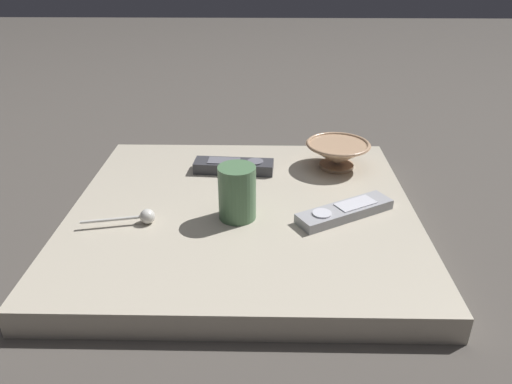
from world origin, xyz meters
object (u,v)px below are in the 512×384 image
(tv_remote_near, at_px, (234,166))
(teaspoon, at_px, (142,217))
(tv_remote_far, at_px, (345,211))
(coffee_mug, at_px, (237,193))
(cereal_bowl, at_px, (337,153))

(tv_remote_near, bearing_deg, teaspoon, -34.03)
(teaspoon, height_order, tv_remote_far, teaspoon)
(teaspoon, xyz_separation_m, tv_remote_far, (-0.04, 0.38, -0.00))
(coffee_mug, xyz_separation_m, tv_remote_near, (-0.21, -0.02, -0.04))
(cereal_bowl, height_order, teaspoon, cereal_bowl)
(cereal_bowl, bearing_deg, teaspoon, -56.48)
(coffee_mug, relative_size, teaspoon, 0.79)
(cereal_bowl, height_order, coffee_mug, coffee_mug)
(coffee_mug, distance_m, teaspoon, 0.18)
(cereal_bowl, distance_m, tv_remote_far, 0.23)
(teaspoon, distance_m, tv_remote_near, 0.28)
(tv_remote_near, bearing_deg, tv_remote_far, 48.56)
(cereal_bowl, bearing_deg, coffee_mug, -42.95)
(teaspoon, bearing_deg, tv_remote_far, 95.29)
(cereal_bowl, distance_m, coffee_mug, 0.32)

